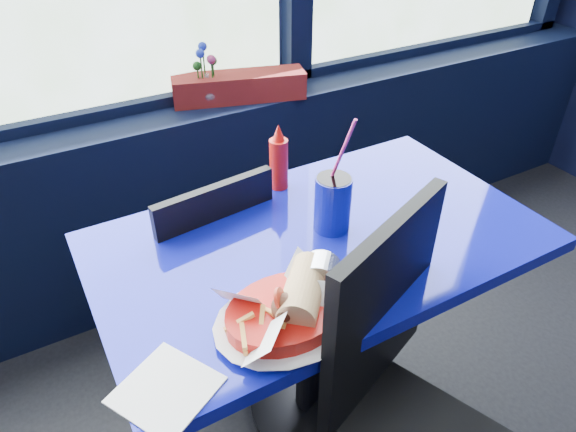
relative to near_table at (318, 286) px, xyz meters
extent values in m
cube|color=black|center=(-0.30, 0.87, -0.17)|extent=(5.00, 0.26, 0.80)
cube|color=black|center=(-0.30, 0.95, 0.24)|extent=(4.80, 0.08, 0.06)
cylinder|color=black|center=(0.00, 0.00, -0.55)|extent=(0.44, 0.44, 0.03)
cylinder|color=black|center=(0.00, 0.00, -0.23)|extent=(0.12, 0.12, 0.68)
cube|color=#0D1296|center=(0.00, 0.00, 0.16)|extent=(1.20, 0.70, 0.04)
cube|color=black|center=(-0.02, -0.30, 0.18)|extent=(0.41, 0.19, 0.49)
cylinder|color=black|center=(0.01, -0.25, -0.34)|extent=(0.03, 0.03, 0.46)
cube|color=black|center=(-0.19, 0.40, -0.15)|extent=(0.43, 0.43, 0.04)
cube|color=black|center=(-0.21, 0.22, 0.07)|extent=(0.37, 0.07, 0.42)
cylinder|color=black|center=(-0.04, 0.58, -0.37)|extent=(0.02, 0.02, 0.39)
cylinder|color=black|center=(-0.01, 0.25, -0.37)|extent=(0.02, 0.02, 0.39)
cylinder|color=black|center=(-0.37, 0.55, -0.37)|extent=(0.02, 0.02, 0.39)
cylinder|color=black|center=(-0.34, 0.22, -0.37)|extent=(0.02, 0.02, 0.39)
cube|color=maroon|center=(0.16, 0.85, 0.28)|extent=(0.53, 0.27, 0.10)
imported|color=silver|center=(0.04, 0.88, 0.29)|extent=(0.14, 0.15, 0.11)
cylinder|color=#1E5919|center=(0.02, 0.88, 0.32)|extent=(0.01, 0.01, 0.18)
sphere|color=#2035BF|center=(0.02, 0.88, 0.43)|extent=(0.03, 0.03, 0.03)
cylinder|color=#1E5919|center=(0.06, 0.86, 0.31)|extent=(0.01, 0.01, 0.16)
sphere|color=#CF3D76|center=(0.06, 0.86, 0.40)|extent=(0.03, 0.03, 0.03)
cylinder|color=#1E5919|center=(0.04, 0.89, 0.33)|extent=(0.01, 0.01, 0.20)
sphere|color=#2035BF|center=(0.04, 0.89, 0.45)|extent=(0.03, 0.03, 0.03)
cylinder|color=#1E5919|center=(0.01, 0.89, 0.30)|extent=(0.01, 0.01, 0.13)
sphere|color=#1E5919|center=(0.01, 0.89, 0.38)|extent=(0.03, 0.03, 0.03)
cylinder|color=#1E5919|center=(0.07, 0.88, 0.30)|extent=(0.01, 0.01, 0.14)
sphere|color=#1E5919|center=(0.07, 0.88, 0.39)|extent=(0.03, 0.03, 0.03)
cylinder|color=red|center=(-0.23, -0.23, 0.21)|extent=(0.36, 0.36, 0.05)
cylinder|color=white|center=(-0.23, -0.23, 0.20)|extent=(0.35, 0.35, 0.00)
cylinder|color=silver|center=(-0.12, -0.19, 0.24)|extent=(0.11, 0.11, 0.09)
sphere|color=#552D1D|center=(-0.24, -0.25, 0.25)|extent=(0.06, 0.06, 0.06)
cylinder|color=red|center=(-0.25, -0.24, 0.27)|extent=(0.07, 0.07, 0.01)
cylinder|color=red|center=(0.02, 0.28, 0.26)|extent=(0.06, 0.06, 0.16)
cone|color=red|center=(0.02, 0.28, 0.37)|extent=(0.04, 0.04, 0.05)
cylinder|color=navy|center=(0.05, 0.02, 0.26)|extent=(0.10, 0.10, 0.16)
cylinder|color=black|center=(0.05, 0.02, 0.34)|extent=(0.09, 0.09, 0.01)
cylinder|color=#DE2E80|center=(0.06, 0.01, 0.41)|extent=(0.04, 0.08, 0.22)
cube|color=white|center=(-0.52, -0.27, 0.18)|extent=(0.23, 0.23, 0.00)
camera|label=1|loc=(-0.62, -0.91, 1.03)|focal=32.00mm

